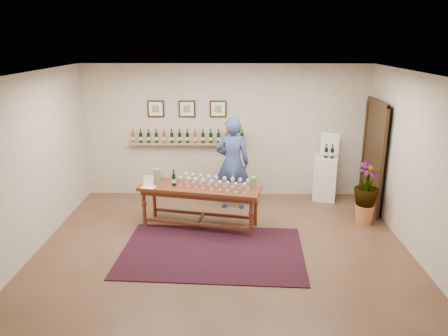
{
  "coord_description": "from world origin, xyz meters",
  "views": [
    {
      "loc": [
        0.13,
        -6.55,
        3.31
      ],
      "look_at": [
        0.0,
        0.8,
        1.1
      ],
      "focal_mm": 35.0,
      "sensor_mm": 36.0,
      "label": 1
    }
  ],
  "objects_px": {
    "tasting_table": "(200,192)",
    "potted_plant": "(366,194)",
    "display_pedestal": "(325,178)",
    "person": "(232,163)"
  },
  "relations": [
    {
      "from": "person",
      "to": "display_pedestal",
      "type": "bearing_deg",
      "value": -163.29
    },
    {
      "from": "potted_plant",
      "to": "person",
      "type": "height_order",
      "value": "person"
    },
    {
      "from": "display_pedestal",
      "to": "person",
      "type": "xyz_separation_m",
      "value": [
        -1.96,
        -0.5,
        0.47
      ]
    },
    {
      "from": "potted_plant",
      "to": "tasting_table",
      "type": "bearing_deg",
      "value": -177.19
    },
    {
      "from": "potted_plant",
      "to": "display_pedestal",
      "type": "bearing_deg",
      "value": 109.84
    },
    {
      "from": "person",
      "to": "potted_plant",
      "type": "bearing_deg",
      "value": 164.29
    },
    {
      "from": "potted_plant",
      "to": "person",
      "type": "relative_size",
      "value": 0.54
    },
    {
      "from": "display_pedestal",
      "to": "potted_plant",
      "type": "height_order",
      "value": "potted_plant"
    },
    {
      "from": "display_pedestal",
      "to": "potted_plant",
      "type": "xyz_separation_m",
      "value": [
        0.47,
        -1.29,
        0.13
      ]
    },
    {
      "from": "tasting_table",
      "to": "potted_plant",
      "type": "distance_m",
      "value": 3.01
    }
  ]
}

